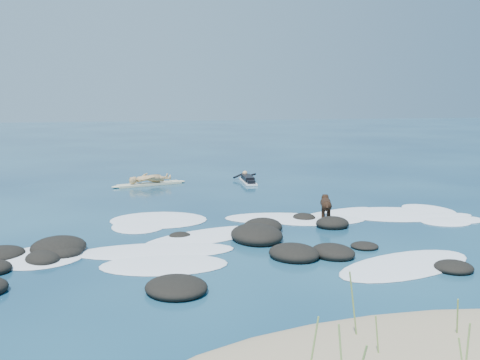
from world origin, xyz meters
name	(u,v)px	position (x,y,z in m)	size (l,w,h in m)	color
ground	(263,233)	(0.00, 0.00, 0.00)	(160.00, 160.00, 0.00)	#0A2642
dune_grass	(441,335)	(-0.12, -8.05, 0.61)	(4.20, 2.08, 1.17)	#81A650
reef_rocks	(195,247)	(-2.13, -1.22, 0.10)	(11.01, 6.49, 0.52)	black
breaking_foam	(278,230)	(0.55, 0.25, 0.01)	(14.32, 8.85, 0.12)	white
standing_surfer_rig	(149,168)	(-2.18, 9.33, 0.76)	(3.32, 1.29, 1.92)	beige
paddling_surfer_rig	(248,179)	(2.14, 8.96, 0.14)	(1.09, 2.45, 0.42)	white
dog	(326,204)	(2.31, 0.94, 0.53)	(0.60, 1.20, 0.79)	black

